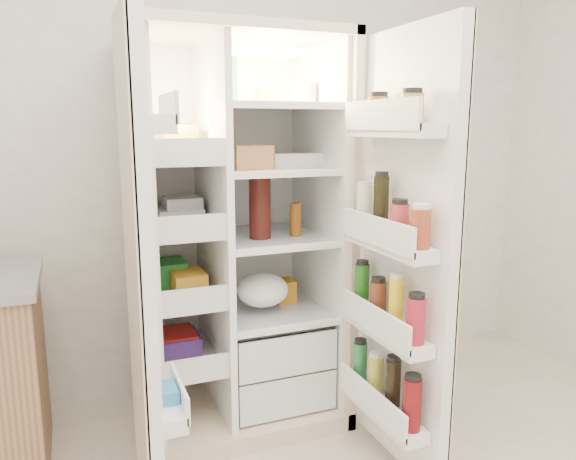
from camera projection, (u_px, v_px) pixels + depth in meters
name	position (u px, v px, depth m)	size (l,w,h in m)	color
wall_back	(208.00, 135.00, 2.80)	(4.00, 0.02, 2.70)	white
refrigerator	(237.00, 264.00, 2.61)	(0.92, 0.70, 1.80)	beige
freezer_door	(141.00, 277.00, 1.85)	(0.15, 0.40, 1.72)	white
fridge_door	(402.00, 262.00, 2.12)	(0.17, 0.58, 1.72)	white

